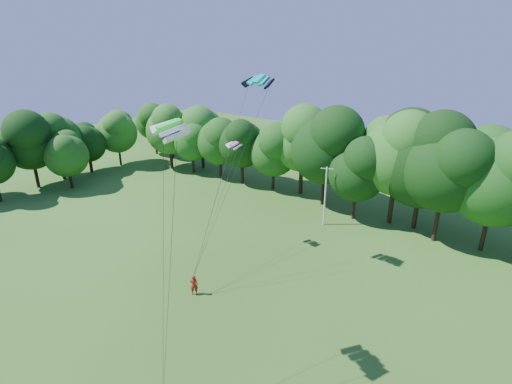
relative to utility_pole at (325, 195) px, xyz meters
The scene contains 8 objects.
utility_pole is the anchor object (origin of this frame).
kite_flyer_left 19.30m from the utility_pole, 94.89° to the right, with size 0.69×0.45×1.88m, color #A51D15.
kite_teal 17.69m from the utility_pole, 94.37° to the right, with size 2.76×1.21×0.69m.
kite_green 27.88m from the utility_pole, 81.38° to the right, with size 3.34×2.46×0.55m.
kite_pink 13.26m from the utility_pole, 116.16° to the right, with size 1.83×1.10×0.36m.
tree_back_west 26.96m from the utility_pole, behind, with size 6.52×6.52×9.49m.
tree_back_center 11.94m from the utility_pole, 34.03° to the left, with size 10.59×10.59×15.41m.
tree_flank_west 37.20m from the utility_pole, 160.71° to the right, with size 6.67×6.67×9.70m.
Camera 1 is at (16.29, -7.00, 20.32)m, focal length 28.00 mm.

